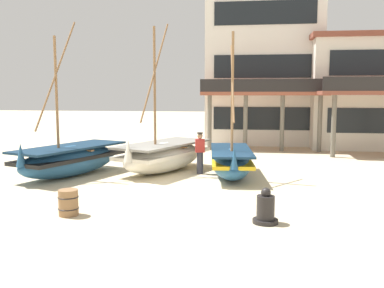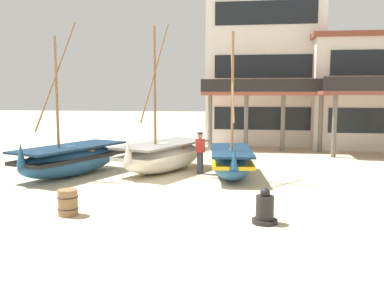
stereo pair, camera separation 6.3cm
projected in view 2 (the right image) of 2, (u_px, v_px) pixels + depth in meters
The scene contains 8 objects.
ground_plane at pixel (188, 187), 14.77m from camera, with size 120.00×120.00×0.00m, color beige.
fishing_boat_near_left at pixel (70, 159), 16.81m from camera, with size 3.36×5.19×6.00m.
fishing_boat_centre_large at pixel (231, 161), 16.54m from camera, with size 1.93×4.37×5.48m.
fishing_boat_far_right at pixel (164, 156), 17.67m from camera, with size 3.58×5.09×6.05m.
fisherman_by_hull at pixel (200, 153), 17.19m from camera, with size 0.41×0.31×1.68m.
capstan_winch at pixel (265, 209), 10.69m from camera, with size 0.65×0.65×0.90m.
wooden_barrel at pixel (68, 202), 11.38m from camera, with size 0.56×0.56×0.70m.
harbor_building_main at pixel (264, 69), 28.41m from camera, with size 7.42×8.51×9.67m.
Camera 2 is at (2.24, -14.31, 3.26)m, focal length 39.91 mm.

